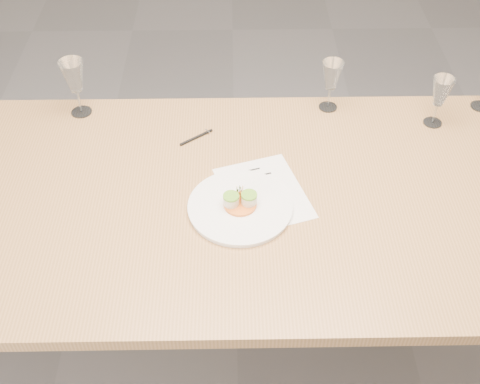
{
  "coord_description": "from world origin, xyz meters",
  "views": [
    {
      "loc": [
        -0.01,
        -1.29,
        2.02
      ],
      "look_at": [
        0.01,
        -0.04,
        0.8
      ],
      "focal_mm": 45.0,
      "sensor_mm": 36.0,
      "label": 1
    }
  ],
  "objects_px": {
    "recipe_sheet": "(263,193)",
    "wine_glass_0": "(74,78)",
    "ballpoint_pen": "(196,137)",
    "wine_glass_1": "(332,77)",
    "wine_glass_2": "(441,93)",
    "dining_table": "(236,211)",
    "dinner_plate": "(240,206)"
  },
  "relations": [
    {
      "from": "dinner_plate",
      "to": "wine_glass_1",
      "type": "height_order",
      "value": "wine_glass_1"
    },
    {
      "from": "dining_table",
      "to": "dinner_plate",
      "type": "relative_size",
      "value": 7.76
    },
    {
      "from": "ballpoint_pen",
      "to": "recipe_sheet",
      "type": "bearing_deg",
      "value": -87.94
    },
    {
      "from": "ballpoint_pen",
      "to": "wine_glass_2",
      "type": "distance_m",
      "value": 0.82
    },
    {
      "from": "wine_glass_0",
      "to": "ballpoint_pen",
      "type": "bearing_deg",
      "value": -20.2
    },
    {
      "from": "dining_table",
      "to": "wine_glass_0",
      "type": "xyz_separation_m",
      "value": [
        -0.54,
        0.42,
        0.21
      ]
    },
    {
      "from": "ballpoint_pen",
      "to": "wine_glass_2",
      "type": "xyz_separation_m",
      "value": [
        0.81,
        0.07,
        0.12
      ]
    },
    {
      "from": "wine_glass_2",
      "to": "ballpoint_pen",
      "type": "bearing_deg",
      "value": -175.12
    },
    {
      "from": "ballpoint_pen",
      "to": "wine_glass_1",
      "type": "relative_size",
      "value": 0.59
    },
    {
      "from": "ballpoint_pen",
      "to": "wine_glass_1",
      "type": "xyz_separation_m",
      "value": [
        0.46,
        0.16,
        0.12
      ]
    },
    {
      "from": "recipe_sheet",
      "to": "ballpoint_pen",
      "type": "height_order",
      "value": "ballpoint_pen"
    },
    {
      "from": "ballpoint_pen",
      "to": "wine_glass_1",
      "type": "distance_m",
      "value": 0.5
    },
    {
      "from": "dinner_plate",
      "to": "wine_glass_2",
      "type": "height_order",
      "value": "wine_glass_2"
    },
    {
      "from": "dinner_plate",
      "to": "ballpoint_pen",
      "type": "distance_m",
      "value": 0.36
    },
    {
      "from": "wine_glass_1",
      "to": "dinner_plate",
      "type": "bearing_deg",
      "value": -122.77
    },
    {
      "from": "dining_table",
      "to": "ballpoint_pen",
      "type": "xyz_separation_m",
      "value": [
        -0.13,
        0.27,
        0.07
      ]
    },
    {
      "from": "dinner_plate",
      "to": "recipe_sheet",
      "type": "bearing_deg",
      "value": 43.25
    },
    {
      "from": "recipe_sheet",
      "to": "wine_glass_0",
      "type": "xyz_separation_m",
      "value": [
        -0.62,
        0.41,
        0.14
      ]
    },
    {
      "from": "dining_table",
      "to": "wine_glass_2",
      "type": "height_order",
      "value": "wine_glass_2"
    },
    {
      "from": "dining_table",
      "to": "recipe_sheet",
      "type": "distance_m",
      "value": 0.11
    },
    {
      "from": "dining_table",
      "to": "dinner_plate",
      "type": "distance_m",
      "value": 0.1
    },
    {
      "from": "ballpoint_pen",
      "to": "wine_glass_2",
      "type": "bearing_deg",
      "value": -31.68
    },
    {
      "from": "dining_table",
      "to": "dinner_plate",
      "type": "xyz_separation_m",
      "value": [
        0.01,
        -0.06,
        0.08
      ]
    },
    {
      "from": "recipe_sheet",
      "to": "wine_glass_0",
      "type": "bearing_deg",
      "value": 128.66
    },
    {
      "from": "dinner_plate",
      "to": "ballpoint_pen",
      "type": "bearing_deg",
      "value": 113.03
    },
    {
      "from": "wine_glass_1",
      "to": "wine_glass_2",
      "type": "relative_size",
      "value": 1.02
    },
    {
      "from": "recipe_sheet",
      "to": "wine_glass_2",
      "type": "distance_m",
      "value": 0.7
    },
    {
      "from": "recipe_sheet",
      "to": "wine_glass_1",
      "type": "bearing_deg",
      "value": 42.38
    },
    {
      "from": "dining_table",
      "to": "ballpoint_pen",
      "type": "distance_m",
      "value": 0.31
    },
    {
      "from": "recipe_sheet",
      "to": "wine_glass_1",
      "type": "relative_size",
      "value": 1.93
    },
    {
      "from": "wine_glass_1",
      "to": "recipe_sheet",
      "type": "bearing_deg",
      "value": -120.07
    },
    {
      "from": "ballpoint_pen",
      "to": "dinner_plate",
      "type": "bearing_deg",
      "value": -103.53
    }
  ]
}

